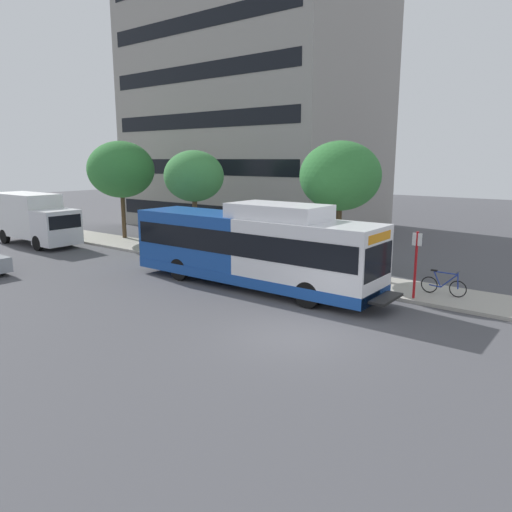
{
  "coord_description": "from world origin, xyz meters",
  "views": [
    {
      "loc": [
        -12.0,
        -7.64,
        5.42
      ],
      "look_at": [
        2.9,
        3.77,
        1.6
      ],
      "focal_mm": 33.52,
      "sensor_mm": 36.0,
      "label": 1
    }
  ],
  "objects_px": {
    "bicycle_parked": "(444,285)",
    "street_tree_far_block": "(121,170)",
    "transit_bus": "(252,248)",
    "street_tree_mid_block": "(194,176)",
    "box_truck_background": "(34,218)",
    "street_tree_near_stop": "(340,176)",
    "bus_stop_sign_pole": "(416,260)"
  },
  "relations": [
    {
      "from": "bus_stop_sign_pole",
      "to": "street_tree_mid_block",
      "type": "bearing_deg",
      "value": 81.49
    },
    {
      "from": "street_tree_near_stop",
      "to": "street_tree_mid_block",
      "type": "distance_m",
      "value": 9.32
    },
    {
      "from": "street_tree_far_block",
      "to": "bicycle_parked",
      "type": "bearing_deg",
      "value": -93.17
    },
    {
      "from": "bus_stop_sign_pole",
      "to": "street_tree_near_stop",
      "type": "xyz_separation_m",
      "value": [
        2.12,
        4.44,
        2.99
      ]
    },
    {
      "from": "street_tree_mid_block",
      "to": "box_truck_background",
      "type": "distance_m",
      "value": 11.31
    },
    {
      "from": "street_tree_far_block",
      "to": "box_truck_background",
      "type": "height_order",
      "value": "street_tree_far_block"
    },
    {
      "from": "bicycle_parked",
      "to": "street_tree_far_block",
      "type": "distance_m",
      "value": 22.01
    },
    {
      "from": "transit_bus",
      "to": "street_tree_mid_block",
      "type": "distance_m",
      "value": 8.88
    },
    {
      "from": "street_tree_near_stop",
      "to": "box_truck_background",
      "type": "distance_m",
      "value": 20.09
    },
    {
      "from": "bus_stop_sign_pole",
      "to": "bicycle_parked",
      "type": "bearing_deg",
      "value": -34.08
    },
    {
      "from": "transit_bus",
      "to": "street_tree_far_block",
      "type": "xyz_separation_m",
      "value": [
        4.37,
        14.45,
        3.02
      ]
    },
    {
      "from": "box_truck_background",
      "to": "street_tree_mid_block",
      "type": "bearing_deg",
      "value": -66.28
    },
    {
      "from": "transit_bus",
      "to": "street_tree_mid_block",
      "type": "height_order",
      "value": "street_tree_mid_block"
    },
    {
      "from": "street_tree_mid_block",
      "to": "bus_stop_sign_pole",
      "type": "bearing_deg",
      "value": -98.51
    },
    {
      "from": "street_tree_near_stop",
      "to": "box_truck_background",
      "type": "height_order",
      "value": "street_tree_near_stop"
    },
    {
      "from": "bus_stop_sign_pole",
      "to": "bicycle_parked",
      "type": "xyz_separation_m",
      "value": [
        1.14,
        -0.77,
        -1.09
      ]
    },
    {
      "from": "bicycle_parked",
      "to": "street_tree_mid_block",
      "type": "height_order",
      "value": "street_tree_mid_block"
    },
    {
      "from": "transit_bus",
      "to": "bus_stop_sign_pole",
      "type": "height_order",
      "value": "transit_bus"
    },
    {
      "from": "transit_bus",
      "to": "box_truck_background",
      "type": "xyz_separation_m",
      "value": [
        -0.33,
        17.45,
        0.04
      ]
    },
    {
      "from": "transit_bus",
      "to": "street_tree_mid_block",
      "type": "bearing_deg",
      "value": 61.08
    },
    {
      "from": "transit_bus",
      "to": "box_truck_background",
      "type": "bearing_deg",
      "value": 91.09
    },
    {
      "from": "bus_stop_sign_pole",
      "to": "street_tree_far_block",
      "type": "xyz_separation_m",
      "value": [
        2.34,
        20.81,
        3.07
      ]
    },
    {
      "from": "street_tree_near_stop",
      "to": "street_tree_mid_block",
      "type": "relative_size",
      "value": 1.06
    },
    {
      "from": "bicycle_parked",
      "to": "box_truck_background",
      "type": "xyz_separation_m",
      "value": [
        -3.51,
        24.58,
        1.18
      ]
    },
    {
      "from": "street_tree_far_block",
      "to": "bus_stop_sign_pole",
      "type": "bearing_deg",
      "value": -96.41
    },
    {
      "from": "transit_bus",
      "to": "street_tree_far_block",
      "type": "height_order",
      "value": "street_tree_far_block"
    },
    {
      "from": "street_tree_far_block",
      "to": "box_truck_background",
      "type": "bearing_deg",
      "value": 147.48
    },
    {
      "from": "bicycle_parked",
      "to": "street_tree_near_stop",
      "type": "bearing_deg",
      "value": 79.44
    },
    {
      "from": "street_tree_near_stop",
      "to": "transit_bus",
      "type": "bearing_deg",
      "value": 155.16
    },
    {
      "from": "bicycle_parked",
      "to": "street_tree_far_block",
      "type": "bearing_deg",
      "value": 86.83
    },
    {
      "from": "street_tree_far_block",
      "to": "box_truck_background",
      "type": "relative_size",
      "value": 0.92
    },
    {
      "from": "box_truck_background",
      "to": "bicycle_parked",
      "type": "bearing_deg",
      "value": -81.88
    }
  ]
}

